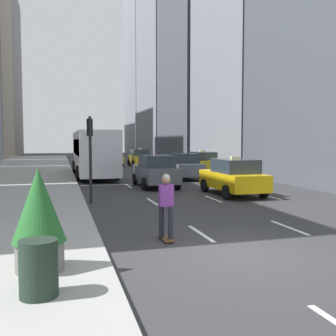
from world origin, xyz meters
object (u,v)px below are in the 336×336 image
Objects in this scene: taxi_second at (112,157)px; sedan_black_near at (182,166)px; sedan_silver_behind at (155,171)px; skateboarder at (166,204)px; taxi_third at (140,157)px; city_bus at (93,152)px; taxi_lead at (202,163)px; traffic_light_pole at (90,145)px; planter_with_shrub at (39,218)px; trash_can at (39,268)px; taxi_fourth at (233,177)px.

taxi_second is 15.40m from sedan_black_near.
sedan_silver_behind is 2.62× the size of skateboarder.
city_bus is (-5.61, -10.82, 0.91)m from taxi_third.
taxi_lead and taxi_third have the same top height.
taxi_lead is 4.65m from sedan_black_near.
taxi_third is at bearing 73.89° from traffic_light_pole.
planter_with_shrub reaches higher than taxi_lead.
traffic_light_pole is at bearing 81.31° from trash_can.
planter_with_shrub is (-5.56, -32.86, 0.27)m from taxi_second.
planter_with_shrub is (-8.36, -32.30, 0.27)m from taxi_third.
planter_with_shrub is at bearing 92.04° from trash_can.
traffic_light_pole is at bearing -99.37° from taxi_second.
traffic_light_pole is at bearing 101.75° from skateboarder.
skateboarder is (0.28, -19.40, -0.82)m from city_bus.
skateboarder is 0.89× the size of planter_with_shrub.
skateboarder is (-5.33, -30.21, 0.08)m from taxi_third.
taxi_third is 4.89× the size of trash_can.
taxi_fourth is 9.14m from skateboarder.
city_bus reaches higher than sedan_silver_behind.
sedan_black_near is (2.80, -15.15, 0.02)m from taxi_second.
sedan_silver_behind is (-5.60, -7.69, 0.03)m from taxi_lead.
skateboarder is 4.54m from trash_can.
sedan_silver_behind is (-2.80, -3.98, 0.01)m from sedan_black_near.
traffic_light_pole reaches higher than taxi_lead.
planter_with_shrub reaches higher than taxi_third.
planter_with_shrub is (-8.36, -17.71, 0.26)m from sedan_black_near.
planter_with_shrub reaches higher than trash_can.
city_bus is at bearing -103.88° from taxi_second.
sedan_black_near is (-2.80, -3.71, 0.02)m from taxi_lead.
taxi_lead is 1.00× the size of taxi_fourth.
traffic_light_pole is (-1.14, -12.56, 0.62)m from city_bus.
taxi_third is at bearing 90.00° from taxi_fourth.
skateboarder is (-5.33, -7.43, 0.08)m from taxi_fourth.
taxi_second is at bearing 85.30° from skateboarder.
taxi_second is 34.62m from trash_can.
taxi_second is 1.00× the size of taxi_fourth.
sedan_silver_behind is (-2.80, -18.56, 0.03)m from taxi_third.
taxi_second is (-5.60, 11.44, 0.00)m from taxi_lead.
sedan_black_near is at bearing -127.05° from taxi_lead.
sedan_black_near is at bearing 64.73° from planter_with_shrub.
planter_with_shrub is (-0.05, 1.32, 0.55)m from trash_can.
taxi_second is 0.95× the size of sedan_black_near.
taxi_lead is at bearing -0.41° from city_bus.
sedan_black_near is at bearing 90.00° from taxi_fourth.
taxi_lead reaches higher than sedan_black_near.
planter_with_shrub is at bearing -100.24° from traffic_light_pole.
traffic_light_pole is (-6.75, -8.79, 1.51)m from sedan_black_near.
city_bus reaches higher than skateboarder.
taxi_third is 18.77m from sedan_silver_behind.
sedan_silver_behind is at bearing -126.07° from taxi_lead.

